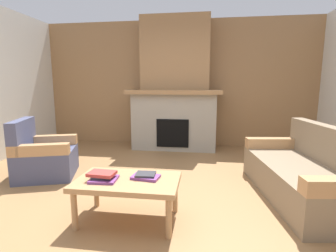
% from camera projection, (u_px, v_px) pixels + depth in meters
% --- Properties ---
extents(ground, '(9.00, 9.00, 0.00)m').
position_uv_depth(ground, '(148.00, 202.00, 2.93)').
color(ground, olive).
extents(wall_back_wood_panel, '(6.00, 0.12, 2.70)m').
position_uv_depth(wall_back_wood_panel, '(177.00, 84.00, 5.63)').
color(wall_back_wood_panel, '#997047').
rests_on(wall_back_wood_panel, ground).
extents(fireplace, '(1.90, 0.82, 2.70)m').
position_uv_depth(fireplace, '(175.00, 93.00, 5.30)').
color(fireplace, gray).
rests_on(fireplace, ground).
extents(couch, '(1.07, 1.89, 0.85)m').
position_uv_depth(couch, '(306.00, 174.00, 3.02)').
color(couch, '#847056').
rests_on(couch, ground).
extents(armchair, '(0.96, 0.96, 0.85)m').
position_uv_depth(armchair, '(43.00, 157.00, 3.72)').
color(armchair, '#474C6B').
rests_on(armchair, ground).
extents(coffee_table, '(1.00, 0.60, 0.43)m').
position_uv_depth(coffee_table, '(128.00, 184.00, 2.48)').
color(coffee_table, tan).
rests_on(coffee_table, ground).
extents(book_stack_near_edge, '(0.29, 0.23, 0.08)m').
position_uv_depth(book_stack_near_edge, '(103.00, 176.00, 2.44)').
color(book_stack_near_edge, '#7A3D84').
rests_on(book_stack_near_edge, coffee_table).
extents(book_stack_center, '(0.29, 0.21, 0.05)m').
position_uv_depth(book_stack_center, '(146.00, 176.00, 2.50)').
color(book_stack_center, '#7A3D84').
rests_on(book_stack_center, coffee_table).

